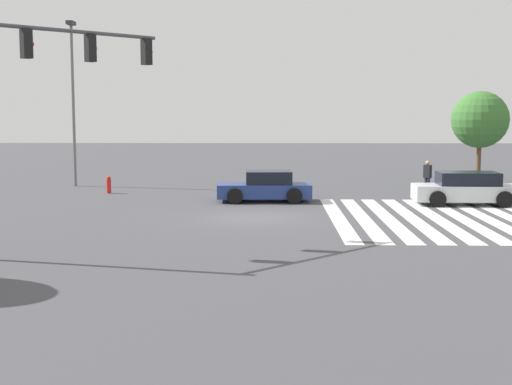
# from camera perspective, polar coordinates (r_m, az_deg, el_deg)

# --- Properties ---
(ground_plane) EXTENTS (128.39, 128.39, 0.00)m
(ground_plane) POSITION_cam_1_polar(r_m,az_deg,el_deg) (27.59, 0.00, -2.01)
(ground_plane) COLOR #47474C
(crosswalk_markings) EXTENTS (11.36, 8.20, 0.01)m
(crosswalk_markings) POSITION_cam_1_polar(r_m,az_deg,el_deg) (28.32, 14.24, -1.98)
(crosswalk_markings) COLOR silver
(crosswalk_markings) RESTS_ON ground_plane
(traffic_signal_mast) EXTENTS (4.70, 4.70, 6.75)m
(traffic_signal_mast) POSITION_cam_1_polar(r_m,az_deg,el_deg) (22.08, -17.18, 8.59)
(traffic_signal_mast) COLOR #47474C
(traffic_signal_mast) RESTS_ON ground_plane
(car_1) EXTENTS (2.11, 4.60, 1.45)m
(car_1) POSITION_cam_1_polar(r_m,az_deg,el_deg) (32.58, 16.50, 0.28)
(car_1) COLOR silver
(car_1) RESTS_ON ground_plane
(car_2) EXTENTS (2.11, 4.31, 1.40)m
(car_2) POSITION_cam_1_polar(r_m,az_deg,el_deg) (32.36, 0.75, 0.43)
(car_2) COLOR navy
(car_2) RESTS_ON ground_plane
(pedestrian) EXTENTS (0.41, 0.41, 1.68)m
(pedestrian) POSITION_cam_1_polar(r_m,az_deg,el_deg) (36.13, 13.55, 1.33)
(pedestrian) COLOR #232842
(pedestrian) RESTS_ON ground_plane
(street_light_pole_b) EXTENTS (0.80, 0.36, 8.89)m
(street_light_pole_b) POSITION_cam_1_polar(r_m,az_deg,el_deg) (40.17, -14.44, 7.99)
(street_light_pole_b) COLOR slate
(street_light_pole_b) RESTS_ON ground_plane
(tree_corner_c) EXTENTS (3.26, 3.26, 5.24)m
(tree_corner_c) POSITION_cam_1_polar(r_m,az_deg,el_deg) (42.94, 17.49, 5.57)
(tree_corner_c) COLOR brown
(tree_corner_c) RESTS_ON ground_plane
(fire_hydrant) EXTENTS (0.22, 0.22, 0.86)m
(fire_hydrant) POSITION_cam_1_polar(r_m,az_deg,el_deg) (36.38, -11.69, 0.61)
(fire_hydrant) COLOR red
(fire_hydrant) RESTS_ON ground_plane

